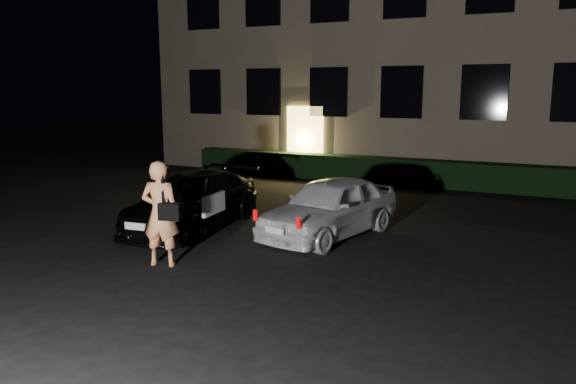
% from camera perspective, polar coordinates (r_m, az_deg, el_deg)
% --- Properties ---
extents(ground, '(80.00, 80.00, 0.00)m').
position_cam_1_polar(ground, '(9.56, -6.76, -8.56)').
color(ground, black).
rests_on(ground, ground).
extents(building, '(20.00, 8.11, 12.00)m').
position_cam_1_polar(building, '(23.27, 14.46, 17.24)').
color(building, brown).
rests_on(building, ground).
extents(hedge, '(15.00, 0.70, 0.85)m').
position_cam_1_polar(hedge, '(18.92, 10.83, 2.09)').
color(hedge, black).
rests_on(hedge, ground).
extents(sedan, '(2.17, 4.43, 1.23)m').
position_cam_1_polar(sedan, '(12.82, -9.57, -0.90)').
color(sedan, black).
rests_on(sedan, ground).
extents(hatch, '(2.27, 3.97, 1.27)m').
position_cam_1_polar(hatch, '(11.95, 4.30, -1.51)').
color(hatch, white).
rests_on(hatch, ground).
extents(man, '(0.86, 0.62, 1.88)m').
position_cam_1_polar(man, '(10.12, -12.81, -2.13)').
color(man, '#FD9F67').
rests_on(man, ground).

